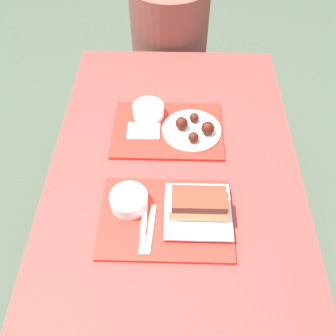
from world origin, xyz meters
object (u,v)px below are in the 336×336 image
object	(u,v)px
tray_far	(169,130)
person_seated_across	(170,32)
wings_plate_far	(194,129)
tray_near	(167,218)
brisket_sandwich_plate	(200,207)
bowl_coleslaw_far	(150,110)
bowl_coleslaw_near	(130,200)

from	to	relation	value
tray_far	person_seated_across	size ratio (longest dim) A/B	0.57
wings_plate_far	tray_near	bearing A→B (deg)	-103.44
person_seated_across	brisket_sandwich_plate	bearing A→B (deg)	-84.16
brisket_sandwich_plate	bowl_coleslaw_far	distance (m)	0.48
brisket_sandwich_plate	wings_plate_far	bearing A→B (deg)	91.43
tray_far	brisket_sandwich_plate	world-z (taller)	brisket_sandwich_plate
bowl_coleslaw_near	bowl_coleslaw_far	world-z (taller)	same
wings_plate_far	person_seated_across	xyz separation A→B (m)	(-0.10, 0.75, -0.06)
brisket_sandwich_plate	bowl_coleslaw_far	xyz separation A→B (m)	(-0.18, 0.44, -0.01)
bowl_coleslaw_far	tray_near	bearing A→B (deg)	-80.05
tray_far	bowl_coleslaw_near	world-z (taller)	bowl_coleslaw_near
tray_far	bowl_coleslaw_near	bearing A→B (deg)	-108.06
tray_far	tray_near	bearing A→B (deg)	-89.27
bowl_coleslaw_near	wings_plate_far	xyz separation A→B (m)	(0.21, 0.33, -0.01)
brisket_sandwich_plate	person_seated_across	size ratio (longest dim) A/B	0.29
tray_near	tray_far	bearing A→B (deg)	90.73
bowl_coleslaw_far	person_seated_across	distance (m)	0.68
wings_plate_far	bowl_coleslaw_near	bearing A→B (deg)	-121.93
tray_near	bowl_coleslaw_far	distance (m)	0.47
tray_far	bowl_coleslaw_far	distance (m)	0.11
wings_plate_far	person_seated_across	size ratio (longest dim) A/B	0.30
tray_far	brisket_sandwich_plate	distance (m)	0.39
brisket_sandwich_plate	bowl_coleslaw_far	world-z (taller)	brisket_sandwich_plate
bowl_coleslaw_near	brisket_sandwich_plate	bearing A→B (deg)	-7.06
bowl_coleslaw_near	bowl_coleslaw_far	size ratio (longest dim) A/B	1.00
brisket_sandwich_plate	bowl_coleslaw_far	bearing A→B (deg)	112.01
tray_near	bowl_coleslaw_far	xyz separation A→B (m)	(-0.08, 0.46, 0.03)
bowl_coleslaw_near	brisket_sandwich_plate	distance (m)	0.22
tray_near	person_seated_across	distance (m)	1.13
bowl_coleslaw_far	wings_plate_far	world-z (taller)	wings_plate_far
tray_near	wings_plate_far	xyz separation A→B (m)	(0.09, 0.38, 0.02)
bowl_coleslaw_near	person_seated_across	world-z (taller)	person_seated_across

